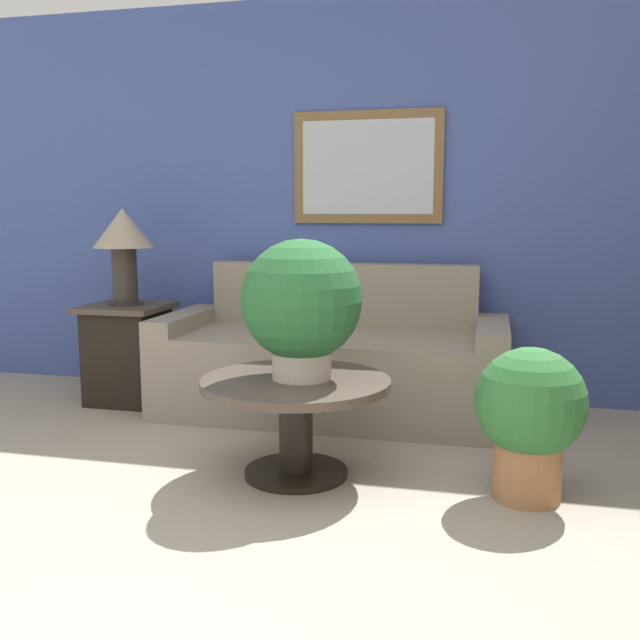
# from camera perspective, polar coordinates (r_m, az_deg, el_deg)

# --- Properties ---
(ground_plane) EXTENTS (20.00, 20.00, 0.00)m
(ground_plane) POSITION_cam_1_polar(r_m,az_deg,el_deg) (2.35, -11.68, -23.24)
(ground_plane) COLOR gray
(wall_back) EXTENTS (7.69, 0.09, 2.60)m
(wall_back) POSITION_cam_1_polar(r_m,az_deg,el_deg) (4.77, 2.99, 9.52)
(wall_back) COLOR #42569E
(wall_back) RESTS_ON ground_plane
(couch_main) EXTENTS (2.08, 0.87, 0.90)m
(couch_main) POSITION_cam_1_polar(r_m,az_deg,el_deg) (4.38, 0.98, -3.55)
(couch_main) COLOR gray
(couch_main) RESTS_ON ground_plane
(coffee_table) EXTENTS (0.88, 0.88, 0.47)m
(coffee_table) POSITION_cam_1_polar(r_m,az_deg,el_deg) (3.34, -1.95, -6.86)
(coffee_table) COLOR black
(coffee_table) RESTS_ON ground_plane
(side_table) EXTENTS (0.51, 0.51, 0.64)m
(side_table) POSITION_cam_1_polar(r_m,az_deg,el_deg) (4.80, -15.11, -2.52)
(side_table) COLOR black
(side_table) RESTS_ON ground_plane
(table_lamp) EXTENTS (0.38, 0.38, 0.62)m
(table_lamp) POSITION_cam_1_polar(r_m,az_deg,el_deg) (4.71, -15.47, 6.30)
(table_lamp) COLOR #2D2823
(table_lamp) RESTS_ON side_table
(potted_plant_on_table) EXTENTS (0.56, 0.56, 0.64)m
(potted_plant_on_table) POSITION_cam_1_polar(r_m,az_deg,el_deg) (3.25, -1.49, 1.29)
(potted_plant_on_table) COLOR beige
(potted_plant_on_table) RESTS_ON coffee_table
(potted_plant_floor) EXTENTS (0.47, 0.47, 0.67)m
(potted_plant_floor) POSITION_cam_1_polar(r_m,az_deg,el_deg) (3.19, 16.44, -7.22)
(potted_plant_floor) COLOR #9E6B42
(potted_plant_floor) RESTS_ON ground_plane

